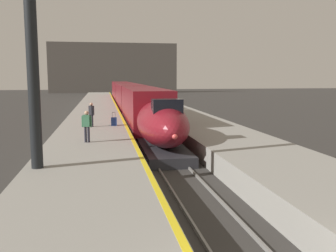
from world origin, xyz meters
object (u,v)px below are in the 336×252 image
(highspeed_train_main, at_px, (130,98))
(passenger_mid_platform, at_px, (87,124))
(passenger_near_edge, at_px, (91,113))
(rolling_suitcase, at_px, (114,122))
(station_column_mid, at_px, (30,7))

(highspeed_train_main, height_order, passenger_mid_platform, highspeed_train_main)
(passenger_near_edge, height_order, passenger_mid_platform, same)
(passenger_near_edge, relative_size, rolling_suitcase, 1.72)
(station_column_mid, height_order, rolling_suitcase, station_column_mid)
(highspeed_train_main, xyz_separation_m, passenger_mid_platform, (-4.23, -25.41, 0.09))
(highspeed_train_main, height_order, station_column_mid, station_column_mid)
(rolling_suitcase, bearing_deg, passenger_mid_platform, -103.89)
(highspeed_train_main, distance_m, passenger_mid_platform, 25.76)
(station_column_mid, distance_m, passenger_mid_platform, 7.54)
(highspeed_train_main, bearing_deg, passenger_near_edge, -102.28)
(highspeed_train_main, xyz_separation_m, rolling_suitcase, (-2.61, -18.87, -0.60))
(highspeed_train_main, xyz_separation_m, passenger_near_edge, (-4.16, -19.10, 0.09))
(station_column_mid, xyz_separation_m, rolling_suitcase, (3.29, 11.94, -5.69))
(station_column_mid, xyz_separation_m, passenger_near_edge, (1.74, 11.70, -5.00))
(highspeed_train_main, height_order, rolling_suitcase, highspeed_train_main)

